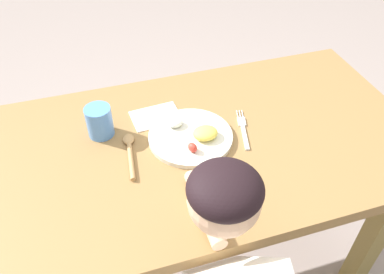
{
  "coord_description": "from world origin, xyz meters",
  "views": [
    {
      "loc": [
        -0.28,
        -0.83,
        1.56
      ],
      "look_at": [
        -0.02,
        0.01,
        0.76
      ],
      "focal_mm": 36.51,
      "sensor_mm": 36.0,
      "label": 1
    }
  ],
  "objects_px": {
    "fork": "(243,129)",
    "drinking_cup": "(99,121)",
    "plate": "(192,136)",
    "spoon": "(130,151)"
  },
  "relations": [
    {
      "from": "fork",
      "to": "drinking_cup",
      "type": "relative_size",
      "value": 1.87
    },
    {
      "from": "plate",
      "to": "drinking_cup",
      "type": "relative_size",
      "value": 2.62
    },
    {
      "from": "fork",
      "to": "drinking_cup",
      "type": "xyz_separation_m",
      "value": [
        -0.43,
        0.12,
        0.05
      ]
    },
    {
      "from": "fork",
      "to": "spoon",
      "type": "relative_size",
      "value": 0.97
    },
    {
      "from": "plate",
      "to": "spoon",
      "type": "height_order",
      "value": "plate"
    },
    {
      "from": "plate",
      "to": "drinking_cup",
      "type": "bearing_deg",
      "value": 157.94
    },
    {
      "from": "plate",
      "to": "fork",
      "type": "distance_m",
      "value": 0.17
    },
    {
      "from": "spoon",
      "to": "plate",
      "type": "bearing_deg",
      "value": -82.59
    },
    {
      "from": "fork",
      "to": "drinking_cup",
      "type": "height_order",
      "value": "drinking_cup"
    },
    {
      "from": "fork",
      "to": "drinking_cup",
      "type": "bearing_deg",
      "value": 89.69
    }
  ]
}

